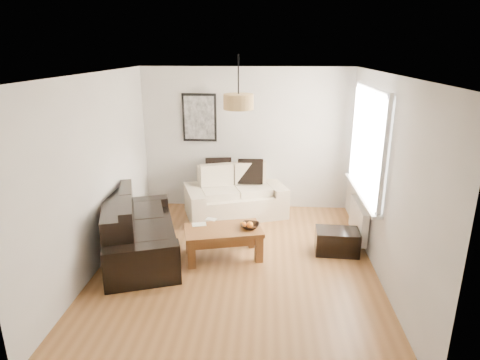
# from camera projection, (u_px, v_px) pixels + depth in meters

# --- Properties ---
(floor) EXTENTS (4.50, 4.50, 0.00)m
(floor) POSITION_uv_depth(u_px,v_px,m) (237.00, 264.00, 5.74)
(floor) COLOR brown
(floor) RESTS_ON ground
(ceiling) EXTENTS (3.80, 4.50, 0.00)m
(ceiling) POSITION_uv_depth(u_px,v_px,m) (237.00, 74.00, 4.94)
(ceiling) COLOR white
(ceiling) RESTS_ON floor
(wall_back) EXTENTS (3.80, 0.04, 2.60)m
(wall_back) POSITION_uv_depth(u_px,v_px,m) (246.00, 140.00, 7.47)
(wall_back) COLOR silver
(wall_back) RESTS_ON floor
(wall_front) EXTENTS (3.80, 0.04, 2.60)m
(wall_front) POSITION_uv_depth(u_px,v_px,m) (215.00, 261.00, 3.20)
(wall_front) COLOR silver
(wall_front) RESTS_ON floor
(wall_left) EXTENTS (0.04, 4.50, 2.60)m
(wall_left) POSITION_uv_depth(u_px,v_px,m) (96.00, 173.00, 5.46)
(wall_left) COLOR silver
(wall_left) RESTS_ON floor
(wall_right) EXTENTS (0.04, 4.50, 2.60)m
(wall_right) POSITION_uv_depth(u_px,v_px,m) (384.00, 179.00, 5.21)
(wall_right) COLOR silver
(wall_right) RESTS_ON floor
(window_bay) EXTENTS (0.14, 1.90, 1.60)m
(window_bay) POSITION_uv_depth(u_px,v_px,m) (369.00, 142.00, 5.88)
(window_bay) COLOR white
(window_bay) RESTS_ON wall_right
(radiator) EXTENTS (0.10, 0.90, 0.52)m
(radiator) POSITION_uv_depth(u_px,v_px,m) (358.00, 220.00, 6.26)
(radiator) COLOR white
(radiator) RESTS_ON wall_right
(poster) EXTENTS (0.62, 0.04, 0.87)m
(poster) POSITION_uv_depth(u_px,v_px,m) (200.00, 118.00, 7.38)
(poster) COLOR black
(poster) RESTS_ON wall_back
(pendant_shade) EXTENTS (0.40, 0.40, 0.20)m
(pendant_shade) POSITION_uv_depth(u_px,v_px,m) (238.00, 102.00, 5.34)
(pendant_shade) COLOR tan
(pendant_shade) RESTS_ON ceiling
(loveseat_cream) EXTENTS (1.94, 1.46, 0.86)m
(loveseat_cream) POSITION_uv_depth(u_px,v_px,m) (235.00, 192.00, 7.31)
(loveseat_cream) COLOR beige
(loveseat_cream) RESTS_ON floor
(sofa_leather) EXTENTS (1.53, 2.16, 0.85)m
(sofa_leather) POSITION_uv_depth(u_px,v_px,m) (140.00, 228.00, 5.89)
(sofa_leather) COLOR black
(sofa_leather) RESTS_ON floor
(coffee_table) EXTENTS (1.20, 0.84, 0.45)m
(coffee_table) POSITION_uv_depth(u_px,v_px,m) (223.00, 243.00, 5.87)
(coffee_table) COLOR brown
(coffee_table) RESTS_ON floor
(ottoman) EXTENTS (0.65, 0.43, 0.36)m
(ottoman) POSITION_uv_depth(u_px,v_px,m) (337.00, 241.00, 6.00)
(ottoman) COLOR black
(ottoman) RESTS_ON floor
(cushion_left) EXTENTS (0.49, 0.22, 0.47)m
(cushion_left) POSITION_uv_depth(u_px,v_px,m) (219.00, 170.00, 7.42)
(cushion_left) COLOR black
(cushion_left) RESTS_ON loveseat_cream
(cushion_right) EXTENTS (0.46, 0.15, 0.46)m
(cushion_right) POSITION_uv_depth(u_px,v_px,m) (250.00, 171.00, 7.38)
(cushion_right) COLOR black
(cushion_right) RESTS_ON loveseat_cream
(fruit_bowl) EXTENTS (0.29, 0.29, 0.07)m
(fruit_bowl) POSITION_uv_depth(u_px,v_px,m) (250.00, 226.00, 5.81)
(fruit_bowl) COLOR black
(fruit_bowl) RESTS_ON coffee_table
(orange_a) EXTENTS (0.09, 0.09, 0.08)m
(orange_a) POSITION_uv_depth(u_px,v_px,m) (244.00, 224.00, 5.84)
(orange_a) COLOR orange
(orange_a) RESTS_ON fruit_bowl
(orange_b) EXTENTS (0.11, 0.11, 0.09)m
(orange_b) POSITION_uv_depth(u_px,v_px,m) (250.00, 225.00, 5.83)
(orange_b) COLOR orange
(orange_b) RESTS_ON fruit_bowl
(orange_c) EXTENTS (0.07, 0.07, 0.06)m
(orange_c) POSITION_uv_depth(u_px,v_px,m) (242.00, 224.00, 5.86)
(orange_c) COLOR orange
(orange_c) RESTS_ON fruit_bowl
(papers) EXTENTS (0.23, 0.19, 0.01)m
(papers) POSITION_uv_depth(u_px,v_px,m) (199.00, 224.00, 5.93)
(papers) COLOR white
(papers) RESTS_ON coffee_table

